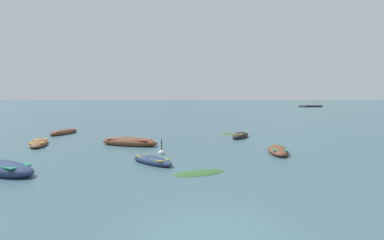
# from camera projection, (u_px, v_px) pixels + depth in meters

# --- Properties ---
(ground_plane) EXTENTS (6000.00, 6000.00, 0.00)m
(ground_plane) POSITION_uv_depth(u_px,v_px,m) (150.00, 100.00, 1488.80)
(ground_plane) COLOR #385660
(mountain_1) EXTENTS (877.23, 877.23, 240.59)m
(mountain_1) POSITION_uv_depth(u_px,v_px,m) (90.00, 84.00, 2372.69)
(mountain_1) COLOR #4C5B56
(mountain_1) RESTS_ON ground
(mountain_2) EXTENTS (691.62, 691.62, 239.87)m
(mountain_2) POSITION_uv_depth(u_px,v_px,m) (175.00, 85.00, 2538.09)
(mountain_2) COLOR #4C5B56
(mountain_2) RESTS_ON ground
(mountain_3) EXTENTS (1899.09, 1899.09, 531.75)m
(mountain_3) POSITION_uv_depth(u_px,v_px,m) (333.00, 66.00, 2399.79)
(mountain_3) COLOR slate
(mountain_3) RESTS_ON ground
(rowboat_0) EXTENTS (2.58, 2.97, 0.51)m
(rowboat_0) POSITION_uv_depth(u_px,v_px,m) (152.00, 161.00, 15.85)
(rowboat_0) COLOR navy
(rowboat_0) RESTS_ON ground
(rowboat_1) EXTENTS (2.74, 3.34, 0.64)m
(rowboat_1) POSITION_uv_depth(u_px,v_px,m) (240.00, 135.00, 26.51)
(rowboat_1) COLOR #2D2826
(rowboat_1) RESTS_ON ground
(rowboat_2) EXTENTS (4.23, 3.48, 0.77)m
(rowboat_2) POSITION_uv_depth(u_px,v_px,m) (1.00, 169.00, 13.71)
(rowboat_2) COLOR navy
(rowboat_2) RESTS_ON ground
(rowboat_3) EXTENTS (1.98, 4.31, 0.54)m
(rowboat_3) POSITION_uv_depth(u_px,v_px,m) (39.00, 143.00, 22.19)
(rowboat_3) COLOR brown
(rowboat_3) RESTS_ON ground
(rowboat_4) EXTENTS (2.33, 4.01, 0.59)m
(rowboat_4) POSITION_uv_depth(u_px,v_px,m) (64.00, 132.00, 29.08)
(rowboat_4) COLOR brown
(rowboat_4) RESTS_ON ground
(rowboat_5) EXTENTS (2.12, 3.69, 0.57)m
(rowboat_5) POSITION_uv_depth(u_px,v_px,m) (278.00, 150.00, 18.95)
(rowboat_5) COLOR brown
(rowboat_5) RESTS_ON ground
(rowboat_6) EXTENTS (4.72, 3.40, 0.76)m
(rowboat_6) POSITION_uv_depth(u_px,v_px,m) (129.00, 142.00, 22.12)
(rowboat_6) COLOR brown
(rowboat_6) RESTS_ON ground
(ferry_0) EXTENTS (10.67, 6.66, 2.54)m
(ferry_0) POSITION_uv_depth(u_px,v_px,m) (310.00, 106.00, 126.33)
(ferry_0) COLOR #2D2826
(ferry_0) RESTS_ON ground
(mooring_buoy) EXTENTS (0.39, 0.39, 1.05)m
(mooring_buoy) POSITION_uv_depth(u_px,v_px,m) (162.00, 153.00, 18.53)
(mooring_buoy) COLOR silver
(mooring_buoy) RESTS_ON ground
(weed_patch_2) EXTENTS (2.80, 1.87, 0.14)m
(weed_patch_2) POSITION_uv_depth(u_px,v_px,m) (199.00, 173.00, 13.81)
(weed_patch_2) COLOR #2D5628
(weed_patch_2) RESTS_ON ground
(weed_patch_3) EXTENTS (2.39, 2.13, 0.14)m
(weed_patch_3) POSITION_uv_depth(u_px,v_px,m) (231.00, 134.00, 29.15)
(weed_patch_3) COLOR #2D5628
(weed_patch_3) RESTS_ON ground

